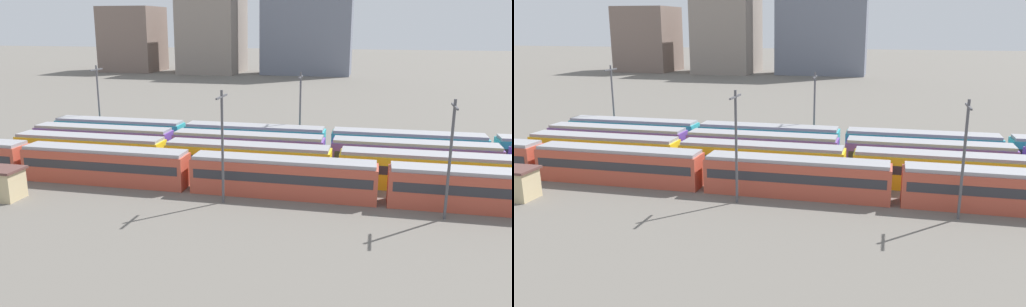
% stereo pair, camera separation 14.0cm
% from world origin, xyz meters
% --- Properties ---
extents(ground_plane, '(600.00, 600.00, 0.00)m').
position_xyz_m(ground_plane, '(0.00, 7.80, 0.00)').
color(ground_plane, '#666059').
extents(train_track_0, '(74.70, 3.06, 3.75)m').
position_xyz_m(train_track_0, '(16.36, 0.00, 1.90)').
color(train_track_0, '#BC4C38').
rests_on(train_track_0, ground_plane).
extents(train_track_1, '(74.70, 3.06, 3.75)m').
position_xyz_m(train_track_1, '(30.45, 5.20, 1.90)').
color(train_track_1, yellow).
rests_on(train_track_1, ground_plane).
extents(train_track_2, '(74.70, 3.06, 3.75)m').
position_xyz_m(train_track_2, '(29.22, 10.40, 1.90)').
color(train_track_2, '#6B429E').
rests_on(train_track_2, ground_plane).
extents(train_track_3, '(74.70, 3.06, 3.75)m').
position_xyz_m(train_track_3, '(28.79, 15.60, 1.90)').
color(train_track_3, teal).
rests_on(train_track_3, ground_plane).
extents(catenary_pole_0, '(0.24, 3.20, 10.34)m').
position_xyz_m(catenary_pole_0, '(40.49, -3.03, 5.72)').
color(catenary_pole_0, '#4C4C51').
rests_on(catenary_pole_0, ground_plane).
extents(catenary_pole_1, '(0.24, 3.20, 10.65)m').
position_xyz_m(catenary_pole_1, '(-4.29, 18.86, 5.88)').
color(catenary_pole_1, '#4C4C51').
rests_on(catenary_pole_1, ground_plane).
extents(catenary_pole_2, '(0.24, 3.20, 10.55)m').
position_xyz_m(catenary_pole_2, '(20.78, -3.26, 5.83)').
color(catenary_pole_2, '#4C4C51').
rests_on(catenary_pole_2, ground_plane).
extents(catenary_pole_3, '(0.24, 3.20, 10.27)m').
position_xyz_m(catenary_pole_3, '(24.73, 18.73, 5.69)').
color(catenary_pole_3, '#4C4C51').
rests_on(catenary_pole_3, ground_plane).
extents(signal_hut, '(3.60, 3.00, 3.04)m').
position_xyz_m(signal_hut, '(0.10, -7.02, 1.55)').
color(signal_hut, '#C6B284').
rests_on(signal_hut, ground_plane).
extents(distant_building_0, '(18.94, 18.06, 22.23)m').
position_xyz_m(distant_building_0, '(-50.53, 124.68, 11.12)').
color(distant_building_0, '#7A665B').
rests_on(distant_building_0, ground_plane).
extents(distant_building_1, '(19.29, 21.85, 26.73)m').
position_xyz_m(distant_building_1, '(-20.95, 124.68, 13.36)').
color(distant_building_1, gray).
rests_on(distant_building_1, ground_plane).
extents(distant_building_2, '(29.04, 12.60, 42.08)m').
position_xyz_m(distant_building_2, '(11.41, 124.68, 21.04)').
color(distant_building_2, slate).
rests_on(distant_building_2, ground_plane).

